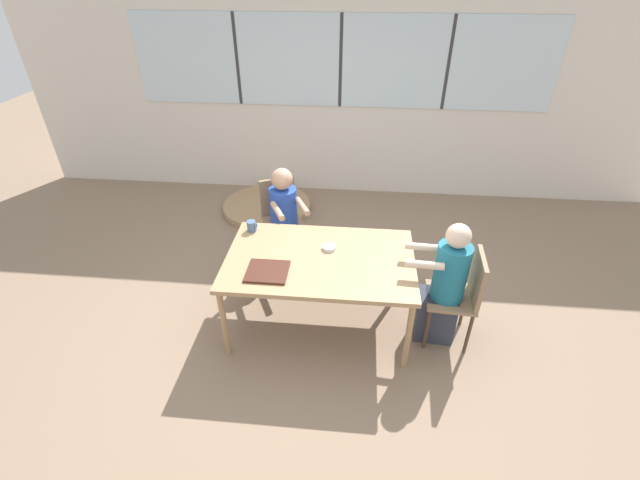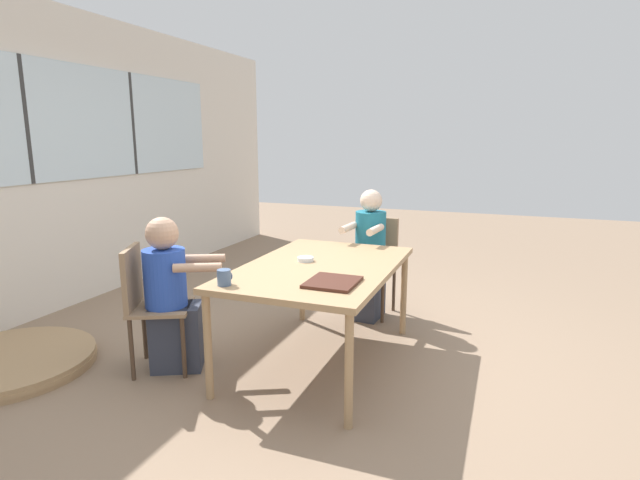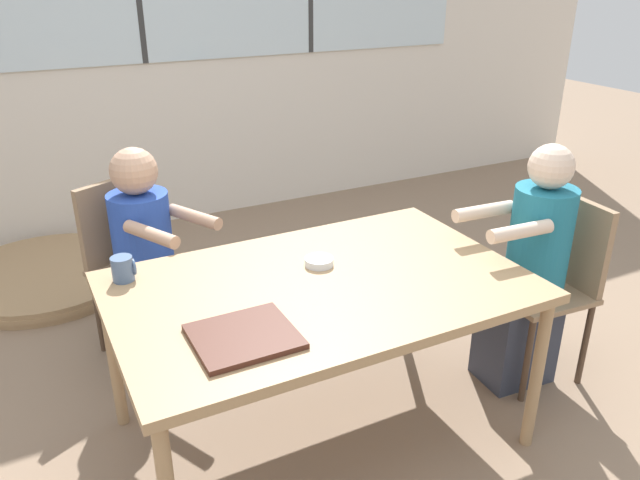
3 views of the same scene
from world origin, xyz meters
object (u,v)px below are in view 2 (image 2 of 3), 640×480
(person_woman_green_shirt, at_px, (171,300))
(person_man_blue_shirt, at_px, (369,259))
(folded_table_stack, at_px, (8,363))
(bowl_white_shallow, at_px, (305,259))
(chair_for_woman_green_shirt, at_px, (147,297))
(chair_for_man_blue_shirt, at_px, (375,256))
(coffee_mug, at_px, (224,277))

(person_woman_green_shirt, relative_size, person_man_blue_shirt, 0.94)
(person_man_blue_shirt, bearing_deg, folded_table_stack, 46.78)
(folded_table_stack, bearing_deg, bowl_white_shallow, -62.75)
(chair_for_woman_green_shirt, distance_m, chair_for_man_blue_shirt, 2.09)
(folded_table_stack, bearing_deg, chair_for_man_blue_shirt, -45.04)
(coffee_mug, distance_m, folded_table_stack, 1.83)
(person_man_blue_shirt, relative_size, folded_table_stack, 1.00)
(coffee_mug, relative_size, folded_table_stack, 0.08)
(person_woman_green_shirt, height_order, bowl_white_shallow, person_woman_green_shirt)
(bowl_white_shallow, bearing_deg, person_woman_green_shirt, 123.69)
(coffee_mug, bearing_deg, chair_for_man_blue_shirt, -13.58)
(person_woman_green_shirt, distance_m, coffee_mug, 0.66)
(person_man_blue_shirt, height_order, coffee_mug, person_man_blue_shirt)
(person_man_blue_shirt, xyz_separation_m, bowl_white_shallow, (-0.97, 0.21, 0.21))
(coffee_mug, relative_size, bowl_white_shallow, 0.83)
(bowl_white_shallow, bearing_deg, chair_for_man_blue_shirt, -11.06)
(coffee_mug, bearing_deg, person_woman_green_shirt, 70.20)
(chair_for_man_blue_shirt, relative_size, person_man_blue_shirt, 0.76)
(chair_for_woman_green_shirt, xyz_separation_m, coffee_mug, (-0.13, -0.71, 0.25))
(person_woman_green_shirt, xyz_separation_m, person_man_blue_shirt, (1.50, -1.00, 0.03))
(bowl_white_shallow, relative_size, folded_table_stack, 0.10)
(chair_for_woman_green_shirt, bearing_deg, folded_table_stack, -94.98)
(chair_for_man_blue_shirt, height_order, bowl_white_shallow, chair_for_man_blue_shirt)
(folded_table_stack, bearing_deg, person_man_blue_shirt, -47.17)
(chair_for_man_blue_shirt, xyz_separation_m, coffee_mug, (-1.87, 0.45, 0.25))
(chair_for_man_blue_shirt, bearing_deg, chair_for_woman_green_shirt, 60.15)
(chair_for_woman_green_shirt, relative_size, chair_for_man_blue_shirt, 1.00)
(coffee_mug, xyz_separation_m, folded_table_stack, (-0.24, 1.66, -0.73))
(chair_for_woman_green_shirt, height_order, person_man_blue_shirt, person_man_blue_shirt)
(chair_for_man_blue_shirt, distance_m, bowl_white_shallow, 1.17)
(person_man_blue_shirt, relative_size, bowl_white_shallow, 9.89)
(chair_for_woman_green_shirt, height_order, bowl_white_shallow, chair_for_woman_green_shirt)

